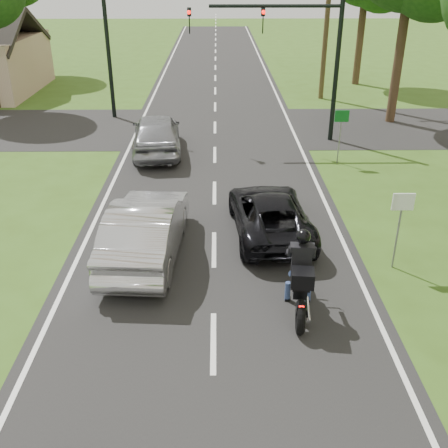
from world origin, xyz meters
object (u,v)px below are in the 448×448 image
at_px(sign_white, 401,213).
at_px(sign_green, 341,124).
at_px(motorcycle_rider, 300,281).
at_px(silver_suv, 156,133).
at_px(traffic_signal, 294,44).
at_px(dark_suv, 270,213).
at_px(silver_sedan, 146,229).
at_px(utility_pole_far, 328,5).

distance_m(sign_white, sign_green, 8.00).
relative_size(motorcycle_rider, sign_green, 1.13).
relative_size(silver_suv, sign_white, 2.28).
height_order(traffic_signal, sign_green, traffic_signal).
distance_m(dark_suv, sign_white, 3.80).
height_order(silver_sedan, utility_pole_far, utility_pole_far).
distance_m(silver_suv, traffic_signal, 6.83).
bearing_deg(dark_suv, sign_green, -123.24).
xyz_separation_m(silver_sedan, traffic_signal, (5.15, 10.31, 3.31)).
distance_m(motorcycle_rider, utility_pole_far, 21.74).
relative_size(silver_sedan, silver_suv, 1.02).
bearing_deg(utility_pole_far, motorcycle_rider, -101.50).
distance_m(motorcycle_rider, sign_white, 3.41).
bearing_deg(utility_pole_far, sign_white, -94.51).
bearing_deg(motorcycle_rider, sign_white, 39.94).
bearing_deg(dark_suv, motorcycle_rider, 90.26).
distance_m(motorcycle_rider, sign_green, 10.33).
height_order(motorcycle_rider, silver_suv, motorcycle_rider).
bearing_deg(sign_white, motorcycle_rider, -145.84).
bearing_deg(silver_suv, dark_suv, 113.46).
distance_m(silver_sedan, utility_pole_far, 20.44).
xyz_separation_m(dark_suv, silver_suv, (-4.04, 7.35, 0.20)).
height_order(silver_suv, traffic_signal, traffic_signal).
height_order(silver_suv, sign_white, sign_white).
bearing_deg(sign_green, traffic_signal, 117.38).
xyz_separation_m(silver_sedan, sign_green, (6.71, 7.29, 0.77)).
bearing_deg(utility_pole_far, traffic_signal, -109.68).
bearing_deg(traffic_signal, silver_sedan, -116.52).
xyz_separation_m(motorcycle_rider, utility_pole_far, (4.25, 20.89, 4.27)).
height_order(utility_pole_far, sign_white, utility_pole_far).
distance_m(utility_pole_far, sign_white, 19.39).
bearing_deg(sign_white, silver_sedan, 173.82).
xyz_separation_m(silver_sedan, silver_suv, (-0.61, 8.66, 0.01)).
height_order(dark_suv, silver_sedan, silver_sedan).
bearing_deg(sign_white, traffic_signal, 97.05).
bearing_deg(silver_suv, motorcycle_rider, 105.90).
bearing_deg(silver_sedan, silver_suv, -82.28).
relative_size(motorcycle_rider, sign_white, 1.13).
height_order(silver_sedan, silver_suv, silver_suv).
relative_size(motorcycle_rider, traffic_signal, 0.38).
xyz_separation_m(silver_suv, sign_white, (7.11, -9.36, 0.76)).
distance_m(traffic_signal, sign_green, 4.24).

